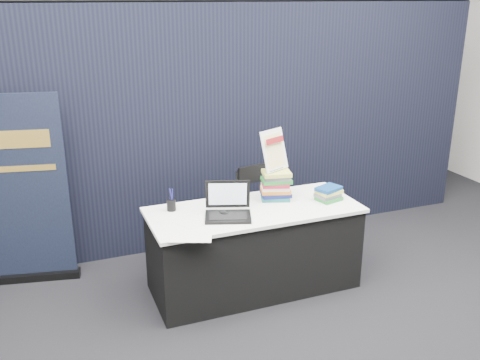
% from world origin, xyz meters
% --- Properties ---
extents(floor, '(8.00, 8.00, 0.00)m').
position_xyz_m(floor, '(0.00, 0.00, 0.00)').
color(floor, black).
rests_on(floor, ground).
extents(wall_back, '(8.00, 0.02, 3.50)m').
position_xyz_m(wall_back, '(0.00, 4.00, 1.75)').
color(wall_back, beige).
rests_on(wall_back, floor).
extents(drape_partition, '(6.00, 0.08, 2.40)m').
position_xyz_m(drape_partition, '(0.00, 1.60, 1.20)').
color(drape_partition, black).
rests_on(drape_partition, floor).
extents(display_table, '(1.80, 0.75, 0.75)m').
position_xyz_m(display_table, '(0.00, 0.55, 0.38)').
color(display_table, black).
rests_on(display_table, floor).
extents(laptop, '(0.44, 0.41, 0.28)m').
position_xyz_m(laptop, '(-0.28, 0.48, 0.81)').
color(laptop, black).
rests_on(laptop, display_table).
extents(mouse, '(0.07, 0.12, 0.04)m').
position_xyz_m(mouse, '(-0.29, 0.50, 0.77)').
color(mouse, black).
rests_on(mouse, display_table).
extents(brochure_left, '(0.26, 0.19, 0.00)m').
position_xyz_m(brochure_left, '(-0.51, 0.48, 0.75)').
color(brochure_left, white).
rests_on(brochure_left, display_table).
extents(brochure_mid, '(0.38, 0.33, 0.00)m').
position_xyz_m(brochure_mid, '(-0.66, 0.22, 0.75)').
color(brochure_mid, white).
rests_on(brochure_mid, display_table).
extents(brochure_right, '(0.38, 0.34, 0.00)m').
position_xyz_m(brochure_right, '(-0.53, 0.48, 0.75)').
color(brochure_right, white).
rests_on(brochure_right, display_table).
extents(pen_cup, '(0.10, 0.10, 0.10)m').
position_xyz_m(pen_cup, '(-0.66, 0.76, 0.80)').
color(pen_cup, black).
rests_on(pen_cup, display_table).
extents(book_stack_tall, '(0.28, 0.24, 0.26)m').
position_xyz_m(book_stack_tall, '(0.25, 0.69, 0.88)').
color(book_stack_tall, '#175958').
rests_on(book_stack_tall, display_table).
extents(book_stack_short, '(0.25, 0.22, 0.12)m').
position_xyz_m(book_stack_short, '(0.69, 0.50, 0.81)').
color(book_stack_short, '#1E7228').
rests_on(book_stack_short, display_table).
extents(info_sign, '(0.29, 0.21, 0.37)m').
position_xyz_m(info_sign, '(0.25, 0.72, 1.19)').
color(info_sign, black).
rests_on(info_sign, book_stack_tall).
extents(pullup_banner, '(0.73, 0.24, 1.71)m').
position_xyz_m(pullup_banner, '(-1.78, 1.39, 0.76)').
color(pullup_banner, black).
rests_on(pullup_banner, floor).
extents(stacking_chair, '(0.51, 0.51, 0.96)m').
position_xyz_m(stacking_chair, '(0.25, 0.90, 0.53)').
color(stacking_chair, black).
rests_on(stacking_chair, floor).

